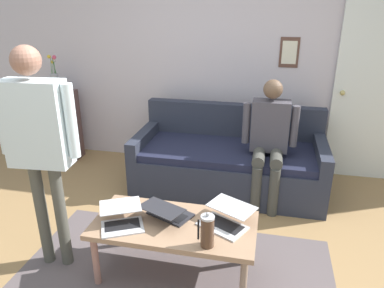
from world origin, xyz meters
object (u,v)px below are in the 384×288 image
(interior_door, at_px, (371,93))
(french_press, at_px, (207,231))
(couch, at_px, (229,162))
(laptop_center, at_px, (226,219))
(person_standing, at_px, (38,135))
(person_seated, at_px, (269,136))
(laptop_right, at_px, (122,219))
(coffee_table, at_px, (174,229))
(flower_vase, at_px, (55,78))
(laptop_left, at_px, (167,212))
(side_shelf, at_px, (61,126))

(interior_door, distance_m, french_press, 2.78)
(couch, distance_m, laptop_center, 1.47)
(interior_door, height_order, person_standing, interior_door)
(person_seated, bearing_deg, french_press, 76.66)
(couch, xyz_separation_m, french_press, (-0.06, 1.73, 0.27))
(interior_door, xyz_separation_m, laptop_right, (2.09, 2.23, -0.52))
(laptop_center, xyz_separation_m, french_press, (0.09, 0.28, 0.07))
(coffee_table, bearing_deg, laptop_center, -169.91)
(coffee_table, distance_m, flower_vase, 2.82)
(interior_door, xyz_separation_m, person_standing, (2.69, 2.20, 0.08))
(interior_door, bearing_deg, laptop_left, 48.92)
(laptop_right, bearing_deg, interior_door, -133.16)
(laptop_center, bearing_deg, interior_door, -123.21)
(interior_door, bearing_deg, french_press, 58.39)
(interior_door, relative_size, side_shelf, 2.23)
(laptop_center, bearing_deg, person_seated, -102.30)
(interior_door, height_order, laptop_right, interior_door)
(couch, xyz_separation_m, flower_vase, (2.25, -0.32, 0.78))
(laptop_center, distance_m, laptop_right, 0.76)
(coffee_table, xyz_separation_m, french_press, (-0.28, 0.21, 0.17))
(flower_vase, bearing_deg, laptop_left, 137.91)
(interior_door, height_order, person_seated, interior_door)
(laptop_right, distance_m, person_standing, 0.85)
(french_press, relative_size, person_seated, 0.20)
(french_press, distance_m, person_seated, 1.55)
(laptop_center, bearing_deg, couch, -84.04)
(laptop_left, distance_m, french_press, 0.46)
(french_press, bearing_deg, laptop_right, -9.17)
(laptop_center, bearing_deg, laptop_right, 12.90)
(laptop_center, relative_size, laptop_right, 1.06)
(french_press, bearing_deg, person_standing, -6.03)
(laptop_left, bearing_deg, person_standing, 9.27)
(interior_door, xyz_separation_m, coffee_table, (1.72, 2.12, -0.61))
(laptop_center, distance_m, flower_vase, 3.04)
(interior_door, xyz_separation_m, laptop_left, (1.79, 2.06, -0.52))
(laptop_left, xyz_separation_m, person_seated, (-0.71, -1.22, 0.23))
(laptop_left, xyz_separation_m, side_shelf, (1.96, -1.77, -0.04))
(french_press, bearing_deg, side_shelf, -41.45)
(laptop_left, xyz_separation_m, laptop_right, (0.30, 0.17, 0.00))
(coffee_table, bearing_deg, person_seated, -116.37)
(coffee_table, relative_size, side_shelf, 1.31)
(laptop_right, height_order, person_standing, person_standing)
(couch, distance_m, flower_vase, 2.41)
(coffee_table, xyz_separation_m, laptop_center, (-0.37, -0.07, 0.09))
(couch, relative_size, person_standing, 1.18)
(laptop_left, distance_m, person_standing, 1.09)
(side_shelf, xyz_separation_m, person_seated, (-2.67, 0.55, 0.27))
(french_press, xyz_separation_m, side_shelf, (2.32, -2.05, -0.12))
(french_press, xyz_separation_m, person_seated, (-0.36, -1.50, 0.15))
(couch, xyz_separation_m, laptop_center, (-0.15, 1.45, 0.20))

